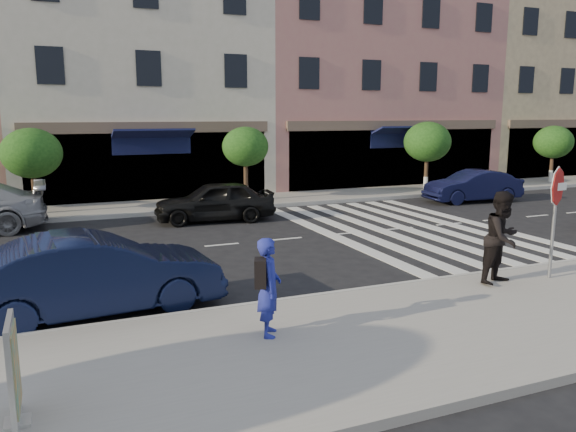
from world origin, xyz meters
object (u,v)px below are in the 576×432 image
object	(u,v)px
poster_board	(14,374)
car_near_mid	(95,275)
stop_sign	(557,197)
walker	(503,238)
photographer	(269,287)
car_far_right	(473,186)
car_far_mid	(215,201)

from	to	relation	value
poster_board	car_near_mid	size ratio (longest dim) A/B	0.27
stop_sign	walker	world-z (taller)	stop_sign
photographer	walker	distance (m)	5.61
stop_sign	walker	size ratio (longest dim) A/B	1.25
car_near_mid	walker	bearing A→B (deg)	-107.37
photographer	poster_board	xyz separation A→B (m)	(-3.65, -1.37, -0.19)
poster_board	car_far_right	bearing A→B (deg)	35.43
photographer	car_near_mid	size ratio (longest dim) A/B	0.35
photographer	poster_board	size ratio (longest dim) A/B	1.28
stop_sign	poster_board	distance (m)	10.73
stop_sign	car_far_right	distance (m)	12.00
poster_board	car_near_mid	world-z (taller)	car_near_mid
poster_board	photographer	bearing A→B (deg)	20.62
stop_sign	car_far_right	bearing A→B (deg)	53.22
car_far_right	car_far_mid	bearing A→B (deg)	-84.60
car_far_mid	car_far_right	xyz separation A→B (m)	(11.27, 0.00, -0.03)
poster_board	car_far_mid	distance (m)	13.30
car_far_right	walker	bearing A→B (deg)	-32.65
stop_sign	car_near_mid	distance (m)	9.58
car_near_mid	car_far_right	distance (m)	17.75
car_near_mid	stop_sign	bearing A→B (deg)	-106.59
stop_sign	photographer	xyz separation A→B (m)	(-6.83, -0.63, -0.98)
car_near_mid	car_far_mid	bearing A→B (deg)	-34.04
car_far_mid	car_far_right	distance (m)	11.27
photographer	car_far_mid	world-z (taller)	photographer
car_near_mid	poster_board	bearing A→B (deg)	158.38
walker	poster_board	world-z (taller)	walker
poster_board	car_far_mid	size ratio (longest dim) A/B	0.31
walker	poster_board	distance (m)	9.45
stop_sign	car_far_right	xyz separation A→B (m)	(6.46, 10.04, -1.26)
poster_board	car_far_right	xyz separation A→B (m)	(16.94, 12.03, -0.09)
photographer	walker	world-z (taller)	walker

